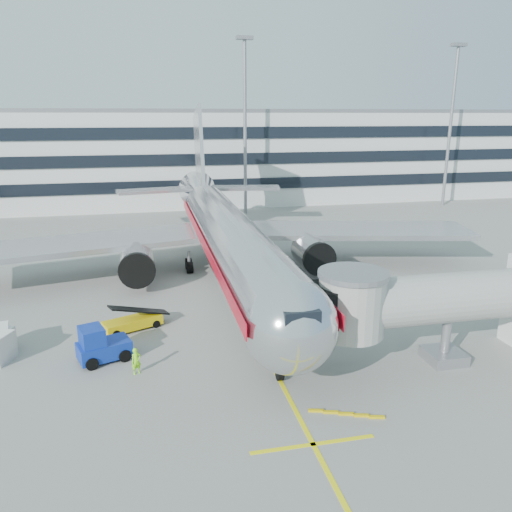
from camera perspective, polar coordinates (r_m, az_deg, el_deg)
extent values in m
plane|color=gray|center=(36.56, -0.59, -7.86)|extent=(180.00, 180.00, 0.00)
cube|color=#FBEA0D|center=(45.73, -3.18, -2.92)|extent=(0.25, 70.00, 0.01)
cube|color=#FBEA0D|center=(24.80, 6.55, -20.60)|extent=(6.00, 0.25, 0.01)
cylinder|color=silver|center=(42.65, -2.82, 1.57)|extent=(5.00, 36.00, 5.00)
sphere|color=silver|center=(25.99, 3.97, -8.02)|extent=(5.00, 5.00, 5.00)
cone|color=silver|center=(64.89, -6.29, 6.97)|extent=(5.00, 10.00, 5.00)
cube|color=black|center=(24.23, 5.03, -6.97)|extent=(1.80, 1.20, 0.90)
cube|color=#B7B7BC|center=(51.60, 10.52, 2.92)|extent=(24.95, 12.07, 0.50)
cube|color=#B7B7BC|center=(48.02, -19.44, 1.31)|extent=(24.95, 12.07, 0.50)
cylinder|color=#99999E|center=(46.97, 6.46, 0.30)|extent=(3.00, 4.20, 3.00)
cylinder|color=#99999E|center=(44.57, -13.42, -0.89)|extent=(3.00, 4.20, 3.00)
cylinder|color=black|center=(45.15, 7.27, -0.36)|extent=(3.10, 0.50, 3.10)
cylinder|color=black|center=(42.65, -13.44, -1.65)|extent=(3.10, 0.50, 3.10)
cube|color=#B7B7BC|center=(64.86, -6.46, 10.88)|extent=(0.45, 9.39, 13.72)
cube|color=#B7B7BC|center=(66.59, -1.66, 7.80)|extent=(10.41, 4.94, 0.35)
cube|color=#B7B7BC|center=(65.44, -11.24, 7.37)|extent=(10.41, 4.94, 0.35)
cylinder|color=gray|center=(29.16, 2.72, -12.41)|extent=(0.24, 0.24, 1.80)
cylinder|color=black|center=(29.38, 2.71, -13.18)|extent=(0.35, 0.90, 0.90)
cylinder|color=gray|center=(49.76, -0.31, -0.14)|extent=(0.30, 0.30, 2.00)
cylinder|color=gray|center=(48.87, -7.67, -0.58)|extent=(0.30, 0.30, 2.00)
cube|color=red|center=(43.05, 0.48, 2.14)|extent=(0.06, 38.00, 0.90)
cube|color=red|center=(42.24, -6.20, 1.78)|extent=(0.06, 38.00, 0.90)
cylinder|color=#A8A8A3|center=(32.01, 21.32, -4.43)|extent=(13.00, 3.00, 3.00)
cylinder|color=#A8A8A3|center=(29.08, 10.86, -5.61)|extent=(3.80, 3.80, 3.40)
cylinder|color=gray|center=(28.45, 11.06, -2.05)|extent=(4.00, 4.00, 0.30)
cube|color=black|center=(28.61, 8.45, -5.86)|extent=(1.40, 2.60, 2.60)
cylinder|color=gray|center=(32.95, 20.87, -8.68)|extent=(0.56, 0.56, 3.20)
cube|color=gray|center=(33.47, 20.66, -10.64)|extent=(2.20, 2.20, 0.70)
cylinder|color=black|center=(33.01, 19.32, -10.88)|extent=(0.35, 0.70, 0.70)
cylinder|color=black|center=(33.95, 21.96, -10.39)|extent=(0.35, 0.70, 0.70)
cube|color=silver|center=(91.31, -8.27, 11.15)|extent=(150.00, 24.00, 15.00)
cube|color=black|center=(79.69, -7.48, 7.99)|extent=(150.00, 0.30, 1.80)
cube|color=black|center=(79.25, -7.59, 10.85)|extent=(150.00, 0.30, 1.80)
cube|color=black|center=(79.01, -7.70, 13.74)|extent=(150.00, 0.30, 1.80)
cube|color=gray|center=(91.03, -8.47, 16.05)|extent=(150.00, 24.00, 0.60)
cylinder|color=gray|center=(76.26, -1.26, 14.18)|extent=(0.50, 0.50, 25.00)
cube|color=gray|center=(76.95, -1.32, 23.68)|extent=(2.40, 1.20, 0.50)
cylinder|color=gray|center=(89.34, 21.30, 13.39)|extent=(0.50, 0.50, 25.00)
cube|color=gray|center=(89.93, 22.16, 21.46)|extent=(2.40, 1.20, 0.50)
cube|color=#D7B609|center=(36.70, -13.92, -7.40)|extent=(4.30, 2.92, 0.64)
cube|color=black|center=(36.38, -14.00, -6.20)|extent=(4.31, 2.57, 1.41)
cylinder|color=black|center=(36.91, -16.40, -7.84)|extent=(0.61, 0.45, 0.55)
cylinder|color=black|center=(35.79, -15.71, -8.56)|extent=(0.61, 0.45, 0.55)
cylinder|color=black|center=(37.83, -12.18, -6.95)|extent=(0.61, 0.45, 0.55)
cylinder|color=black|center=(36.73, -11.37, -7.61)|extent=(0.61, 0.45, 0.55)
cube|color=#0D2A95|center=(32.74, -16.95, -10.17)|extent=(3.51, 2.69, 1.00)
cube|color=#0D2A95|center=(32.20, -18.24, -8.79)|extent=(1.80, 2.00, 1.22)
cube|color=black|center=(32.04, -18.30, -8.16)|extent=(1.62, 1.76, 0.11)
cylinder|color=black|center=(33.43, -18.95, -10.43)|extent=(0.84, 0.57, 0.77)
cylinder|color=black|center=(31.97, -18.25, -11.61)|extent=(0.84, 0.57, 0.77)
cylinder|color=black|center=(33.83, -15.64, -9.81)|extent=(0.84, 0.57, 0.77)
cylinder|color=black|center=(32.38, -14.78, -10.95)|extent=(0.84, 0.57, 0.77)
cube|color=silver|center=(36.44, -27.19, -8.58)|extent=(1.78, 1.78, 1.43)
imported|color=#91FF1A|center=(30.63, -13.53, -11.60)|extent=(0.69, 0.59, 1.61)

